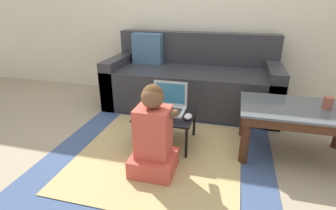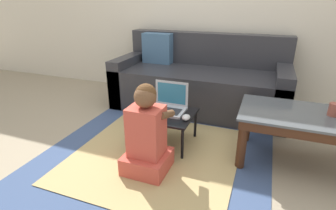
{
  "view_description": "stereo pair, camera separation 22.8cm",
  "coord_description": "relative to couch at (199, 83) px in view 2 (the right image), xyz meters",
  "views": [
    {
      "loc": [
        0.53,
        -1.91,
        1.22
      ],
      "look_at": [
        -0.01,
        0.13,
        0.35
      ],
      "focal_mm": 28.0,
      "sensor_mm": 36.0,
      "label": 1
    },
    {
      "loc": [
        0.75,
        -1.84,
        1.22
      ],
      "look_at": [
        -0.01,
        0.13,
        0.35
      ],
      "focal_mm": 28.0,
      "sensor_mm": 36.0,
      "label": 2
    }
  ],
  "objects": [
    {
      "name": "computer_mouse",
      "position": [
        0.15,
        -1.0,
        0.01
      ],
      "size": [
        0.07,
        0.09,
        0.04
      ],
      "color": "silver",
      "rests_on": "laptop_desk"
    },
    {
      "name": "laptop_desk",
      "position": [
        -0.05,
        -0.95,
        -0.04
      ],
      "size": [
        0.49,
        0.44,
        0.29
      ],
      "color": "black",
      "rests_on": "ground_plane"
    },
    {
      "name": "person_seated",
      "position": [
        -0.03,
        -1.37,
        -0.01
      ],
      "size": [
        0.32,
        0.38,
        0.69
      ],
      "color": "#CC4C3D",
      "rests_on": "ground_plane"
    },
    {
      "name": "cup_on_table",
      "position": [
        1.2,
        -0.83,
        0.17
      ],
      "size": [
        0.07,
        0.07,
        0.09
      ],
      "color": "#994C3D",
      "rests_on": "coffee_table"
    },
    {
      "name": "laptop",
      "position": [
        -0.05,
        -0.88,
        0.03
      ],
      "size": [
        0.31,
        0.24,
        0.24
      ],
      "color": "#B7BCC6",
      "rests_on": "laptop_desk"
    },
    {
      "name": "area_rug",
      "position": [
        -0.05,
        -1.16,
        -0.29
      ],
      "size": [
        1.82,
        1.87,
        0.01
      ],
      "color": "#3D517A",
      "rests_on": "ground_plane"
    },
    {
      "name": "coffee_table",
      "position": [
        1.01,
        -0.86,
        0.05
      ],
      "size": [
        0.9,
        0.55,
        0.43
      ],
      "color": "#4C5156",
      "rests_on": "ground_plane"
    },
    {
      "name": "ground_plane",
      "position": [
        -0.04,
        -1.03,
        -0.3
      ],
      "size": [
        16.0,
        16.0,
        0.0
      ],
      "primitive_type": "plane",
      "color": "gray"
    },
    {
      "name": "couch",
      "position": [
        0.0,
        0.0,
        0.0
      ],
      "size": [
        1.93,
        0.84,
        0.84
      ],
      "color": "#2D2D33",
      "rests_on": "ground_plane"
    }
  ]
}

